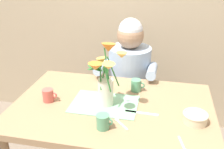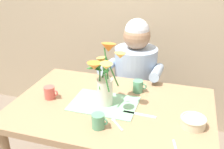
{
  "view_description": "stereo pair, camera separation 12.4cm",
  "coord_description": "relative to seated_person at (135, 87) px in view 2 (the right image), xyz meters",
  "views": [
    {
      "loc": [
        0.28,
        -1.32,
        1.56
      ],
      "look_at": [
        -0.01,
        0.05,
        0.92
      ],
      "focal_mm": 41.67,
      "sensor_mm": 36.0,
      "label": 1
    },
    {
      "loc": [
        0.4,
        -1.29,
        1.56
      ],
      "look_at": [
        -0.01,
        0.05,
        0.92
      ],
      "focal_mm": 41.67,
      "sensor_mm": 36.0,
      "label": 2
    }
  ],
  "objects": [
    {
      "name": "dining_table",
      "position": [
        -0.01,
        -0.62,
        0.08
      ],
      "size": [
        1.2,
        0.8,
        0.74
      ],
      "color": "#9E7A56",
      "rests_on": "ground_plane"
    },
    {
      "name": "seated_person",
      "position": [
        0.0,
        0.0,
        0.0
      ],
      "size": [
        0.45,
        0.47,
        1.14
      ],
      "rotation": [
        0.0,
        0.0,
        -0.08
      ],
      "color": "#4C4C56",
      "rests_on": "ground_plane"
    },
    {
      "name": "striped_placemat",
      "position": [
        -0.06,
        -0.61,
        0.18
      ],
      "size": [
        0.4,
        0.28,
        0.0
      ],
      "primitive_type": "cube",
      "color": "#7AB289",
      "rests_on": "dining_table"
    },
    {
      "name": "flower_vase",
      "position": [
        -0.05,
        -0.62,
        0.36
      ],
      "size": [
        0.25,
        0.25,
        0.38
      ],
      "color": "silver",
      "rests_on": "dining_table"
    },
    {
      "name": "ceramic_bowl",
      "position": [
        0.46,
        -0.69,
        0.21
      ],
      "size": [
        0.14,
        0.14,
        0.06
      ],
      "color": "beige",
      "rests_on": "dining_table"
    },
    {
      "name": "dinner_knife",
      "position": [
        0.17,
        -0.67,
        0.18
      ],
      "size": [
        0.19,
        0.02,
        0.0
      ],
      "primitive_type": "cube",
      "rotation": [
        0.0,
        0.0,
        -0.03
      ],
      "color": "silver",
      "rests_on": "dining_table"
    },
    {
      "name": "tea_cup",
      "position": [
        0.1,
        -0.4,
        0.22
      ],
      "size": [
        0.09,
        0.07,
        0.08
      ],
      "color": "#569970",
      "rests_on": "dining_table"
    },
    {
      "name": "coffee_cup",
      "position": [
        -0.41,
        -0.65,
        0.22
      ],
      "size": [
        0.09,
        0.07,
        0.08
      ],
      "color": "#CC564C",
      "rests_on": "dining_table"
    },
    {
      "name": "ceramic_mug",
      "position": [
        -0.02,
        -0.85,
        0.22
      ],
      "size": [
        0.09,
        0.07,
        0.08
      ],
      "color": "#569970",
      "rests_on": "dining_table"
    },
    {
      "name": "spoon_0",
      "position": [
        -0.47,
        -0.59,
        0.18
      ],
      "size": [
        0.07,
        0.11,
        0.01
      ],
      "color": "silver",
      "rests_on": "dining_table"
    },
    {
      "name": "spoon_1",
      "position": [
        0.06,
        -0.78,
        0.18
      ],
      "size": [
        0.09,
        0.1,
        0.01
      ],
      "color": "silver",
      "rests_on": "dining_table"
    }
  ]
}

